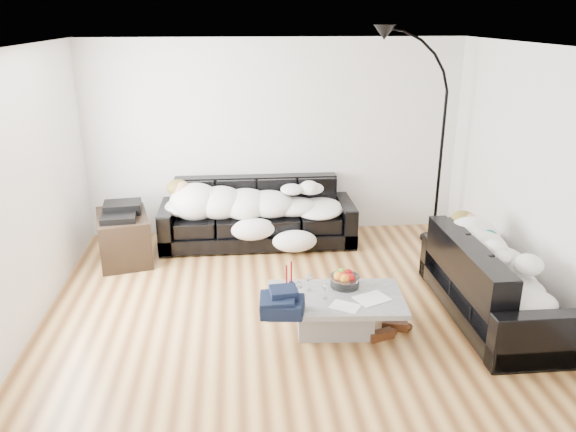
{
  "coord_description": "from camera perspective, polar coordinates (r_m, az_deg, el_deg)",
  "views": [
    {
      "loc": [
        -0.5,
        -5.14,
        2.87
      ],
      "look_at": [
        0.0,
        0.3,
        0.9
      ],
      "focal_mm": 35.0,
      "sensor_mm": 36.0,
      "label": 1
    }
  ],
  "objects": [
    {
      "name": "wine_glass_b",
      "position": [
        5.24,
        1.09,
        -7.59
      ],
      "size": [
        0.08,
        0.08,
        0.18
      ],
      "primitive_type": "cylinder",
      "rotation": [
        0.0,
        0.0,
        0.01
      ],
      "color": "white",
      "rests_on": "coffee_table"
    },
    {
      "name": "candle_left",
      "position": [
        5.47,
        -0.15,
        -6.1
      ],
      "size": [
        0.04,
        0.04,
        0.22
      ],
      "primitive_type": "cylinder",
      "rotation": [
        0.0,
        0.0,
        0.14
      ],
      "color": "maroon",
      "rests_on": "coffee_table"
    },
    {
      "name": "sleeper_back",
      "position": [
        7.24,
        -3.13,
        1.81
      ],
      "size": [
        2.13,
        0.74,
        0.43
      ],
      "primitive_type": null,
      "color": "white",
      "rests_on": "sofa_back"
    },
    {
      "name": "newspaper_a",
      "position": [
        5.33,
        8.52,
        -8.27
      ],
      "size": [
        0.37,
        0.33,
        0.01
      ],
      "primitive_type": "cube",
      "rotation": [
        0.0,
        0.0,
        0.42
      ],
      "color": "silver",
      "rests_on": "coffee_table"
    },
    {
      "name": "wine_glass_c",
      "position": [
        5.26,
        3.86,
        -7.64
      ],
      "size": [
        0.08,
        0.08,
        0.15
      ],
      "primitive_type": "cylinder",
      "rotation": [
        0.0,
        0.0,
        -0.28
      ],
      "color": "white",
      "rests_on": "coffee_table"
    },
    {
      "name": "wall_right",
      "position": [
        6.15,
        24.18,
        3.29
      ],
      "size": [
        0.02,
        4.5,
        2.6
      ],
      "primitive_type": "cube",
      "color": "silver",
      "rests_on": "ground"
    },
    {
      "name": "newspaper_b",
      "position": [
        5.17,
        5.82,
        -9.11
      ],
      "size": [
        0.32,
        0.29,
        0.01
      ],
      "primitive_type": "cube",
      "rotation": [
        0.0,
        0.0,
        -0.56
      ],
      "color": "silver",
      "rests_on": "coffee_table"
    },
    {
      "name": "stereo",
      "position": [
        7.04,
        -16.6,
        0.58
      ],
      "size": [
        0.48,
        0.39,
        0.13
      ],
      "primitive_type": "cube",
      "rotation": [
        0.0,
        0.0,
        0.12
      ],
      "color": "black",
      "rests_on": "av_cabinet"
    },
    {
      "name": "wall_left",
      "position": [
        5.73,
        -25.46,
        1.96
      ],
      "size": [
        0.02,
        4.5,
        2.6
      ],
      "primitive_type": "cube",
      "color": "silver",
      "rests_on": "ground"
    },
    {
      "name": "av_cabinet",
      "position": [
        7.16,
        -16.32,
        -2.12
      ],
      "size": [
        0.77,
        0.96,
        0.58
      ],
      "primitive_type": "cube",
      "rotation": [
        0.0,
        0.0,
        0.24
      ],
      "color": "black",
      "rests_on": "ground"
    },
    {
      "name": "ceiling",
      "position": [
        5.17,
        0.32,
        16.84
      ],
      "size": [
        5.0,
        5.0,
        0.0
      ],
      "primitive_type": "plane",
      "color": "white",
      "rests_on": "ground"
    },
    {
      "name": "sleeper_right",
      "position": [
        5.84,
        20.45,
        -4.09
      ],
      "size": [
        0.71,
        1.68,
        0.41
      ],
      "primitive_type": null,
      "rotation": [
        0.0,
        0.0,
        1.57
      ],
      "color": "white",
      "rests_on": "sofa_right"
    },
    {
      "name": "sofa_right",
      "position": [
        5.93,
        20.18,
        -6.12
      ],
      "size": [
        0.84,
        1.96,
        0.79
      ],
      "primitive_type": "cube",
      "rotation": [
        0.0,
        0.0,
        1.57
      ],
      "color": "black",
      "rests_on": "ground"
    },
    {
      "name": "coffee_table",
      "position": [
        5.43,
        4.78,
        -9.89
      ],
      "size": [
        1.32,
        0.83,
        0.37
      ],
      "primitive_type": "cube",
      "rotation": [
        0.0,
        0.0,
        -0.07
      ],
      "color": "#939699",
      "rests_on": "ground"
    },
    {
      "name": "ground",
      "position": [
        5.91,
        0.27,
        -9.24
      ],
      "size": [
        5.0,
        5.0,
        0.0
      ],
      "primitive_type": "plane",
      "color": "brown",
      "rests_on": "ground"
    },
    {
      "name": "teal_cushion",
      "position": [
        6.29,
        17.77,
        -1.14
      ],
      "size": [
        0.42,
        0.38,
        0.2
      ],
      "primitive_type": "ellipsoid",
      "rotation": [
        0.0,
        0.0,
        0.24
      ],
      "color": "#0E6465",
      "rests_on": "sofa_right"
    },
    {
      "name": "wine_glass_a",
      "position": [
        5.39,
        2.15,
        -6.76
      ],
      "size": [
        0.07,
        0.07,
        0.17
      ],
      "primitive_type": "cylinder",
      "rotation": [
        0.0,
        0.0,
        -0.04
      ],
      "color": "white",
      "rests_on": "coffee_table"
    },
    {
      "name": "wall_back",
      "position": [
        7.57,
        -1.38,
        7.86
      ],
      "size": [
        5.0,
        0.02,
        2.6
      ],
      "primitive_type": "cube",
      "color": "silver",
      "rests_on": "ground"
    },
    {
      "name": "fruit_bowl",
      "position": [
        5.5,
        5.8,
        -6.3
      ],
      "size": [
        0.36,
        0.36,
        0.17
      ],
      "primitive_type": "cylinder",
      "rotation": [
        0.0,
        0.0,
        0.33
      ],
      "color": "white",
      "rests_on": "coffee_table"
    },
    {
      "name": "candle_right",
      "position": [
        5.5,
        0.33,
        -5.82
      ],
      "size": [
        0.05,
        0.05,
        0.24
      ],
      "primitive_type": "cylinder",
      "rotation": [
        0.0,
        0.0,
        0.11
      ],
      "color": "maroon",
      "rests_on": "coffee_table"
    },
    {
      "name": "shoes",
      "position": [
        5.51,
        10.09,
        -11.35
      ],
      "size": [
        0.45,
        0.35,
        0.09
      ],
      "primitive_type": null,
      "rotation": [
        0.0,
        0.0,
        0.13
      ],
      "color": "#472311",
      "rests_on": "ground"
    },
    {
      "name": "sofa_back",
      "position": [
        7.36,
        -3.11,
        0.29
      ],
      "size": [
        2.52,
        0.87,
        0.82
      ],
      "primitive_type": "cube",
      "color": "black",
      "rests_on": "ground"
    },
    {
      "name": "floor_lamp",
      "position": [
        7.5,
        15.3,
        6.34
      ],
      "size": [
        0.92,
        0.49,
        2.42
      ],
      "primitive_type": null,
      "rotation": [
        0.0,
        0.0,
        -0.16
      ],
      "color": "black",
      "rests_on": "ground"
    },
    {
      "name": "navy_jacket",
      "position": [
        4.98,
        -0.91,
        -7.94
      ],
      "size": [
        0.43,
        0.37,
        0.2
      ],
      "primitive_type": null,
      "rotation": [
        0.0,
        0.0,
        -0.11
      ],
      "color": "black",
      "rests_on": "coffee_table"
    }
  ]
}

